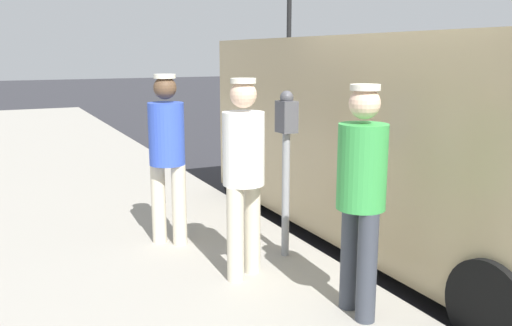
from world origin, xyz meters
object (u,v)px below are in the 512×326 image
Objects in this scene: pedestrian_in_white at (244,167)px; pedestrian_in_green at (361,188)px; pedestrian_in_blue at (167,149)px; parked_van at (403,135)px; parking_meter_near at (286,146)px; traffic_light_corner at (311,7)px.

pedestrian_in_white reaches higher than pedestrian_in_green.
parked_van reaches higher than pedestrian_in_blue.
parking_meter_near is 0.29× the size of parked_van.
pedestrian_in_blue is (0.86, -0.79, -0.09)m from parking_meter_near.
parking_meter_near is 1.51m from parked_van.
pedestrian_in_white is 0.32× the size of traffic_light_corner.
traffic_light_corner is at bearing -126.91° from pedestrian_in_blue.
pedestrian_in_white is 1.10m from pedestrian_in_blue.
pedestrian_in_white is at bearing 26.04° from parking_meter_near.
pedestrian_in_green is at bearing 110.79° from pedestrian_in_blue.
parking_meter_near is 0.92× the size of pedestrian_in_blue.
parking_meter_near is at bearing 137.61° from pedestrian_in_blue.
pedestrian_in_green is at bearing 85.57° from parking_meter_near.
traffic_light_corner reaches higher than parked_van.
parking_meter_near is at bearing -153.96° from pedestrian_in_white.
traffic_light_corner reaches higher than pedestrian_in_green.
pedestrian_in_green is 2.16m from pedestrian_in_blue.
parking_meter_near is 0.92× the size of pedestrian_in_white.
parking_meter_near is 0.93× the size of pedestrian_in_green.
pedestrian_in_green is at bearing 59.81° from traffic_light_corner.
pedestrian_in_blue reaches higher than parking_meter_near.
pedestrian_in_blue is 2.44m from parked_van.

